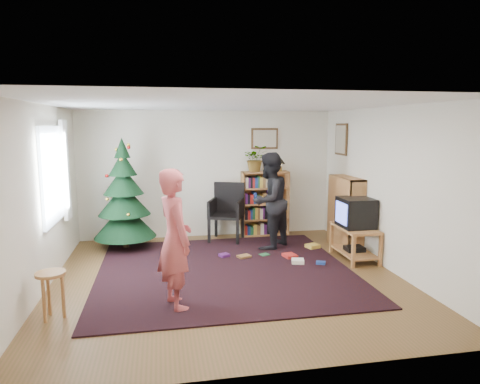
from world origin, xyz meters
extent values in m
plane|color=brown|center=(0.00, 0.00, 0.00)|extent=(5.00, 5.00, 0.00)
plane|color=white|center=(0.00, 0.00, 2.50)|extent=(5.00, 5.00, 0.00)
cube|color=silver|center=(0.00, 2.50, 1.25)|extent=(5.00, 0.02, 2.50)
cube|color=silver|center=(0.00, -2.50, 1.25)|extent=(5.00, 0.02, 2.50)
cube|color=silver|center=(-2.50, 0.00, 1.25)|extent=(0.02, 5.00, 2.50)
cube|color=silver|center=(2.50, 0.00, 1.25)|extent=(0.02, 5.00, 2.50)
cube|color=black|center=(0.00, 0.30, 0.01)|extent=(3.80, 3.60, 0.02)
cube|color=silver|center=(-2.47, 0.60, 1.50)|extent=(0.04, 1.20, 1.40)
cube|color=white|center=(-2.43, 1.30, 1.50)|extent=(0.06, 0.35, 1.60)
cube|color=#4C3319|center=(1.15, 2.48, 1.95)|extent=(0.55, 0.03, 0.42)
cube|color=beige|center=(1.15, 2.48, 1.95)|extent=(0.47, 0.01, 0.34)
cube|color=#4C3319|center=(2.48, 1.75, 1.95)|extent=(0.03, 0.50, 0.60)
cube|color=beige|center=(2.48, 1.75, 1.95)|extent=(0.01, 0.42, 0.52)
cylinder|color=#3F2816|center=(-1.58, 1.86, 0.11)|extent=(0.11, 0.11, 0.21)
cone|color=black|center=(-1.58, 1.86, 0.53)|extent=(1.10, 1.10, 0.62)
cone|color=black|center=(-1.58, 1.86, 0.90)|extent=(0.93, 0.93, 0.55)
cone|color=black|center=(-1.58, 1.86, 1.24)|extent=(0.71, 0.71, 0.49)
cone|color=black|center=(-1.58, 1.86, 1.55)|extent=(0.50, 0.50, 0.43)
cone|color=black|center=(-1.58, 1.86, 1.82)|extent=(0.28, 0.28, 0.36)
cube|color=#AC743D|center=(1.14, 2.34, 0.65)|extent=(0.95, 0.30, 1.30)
cube|color=#AC743D|center=(1.14, 2.34, 1.29)|extent=(0.95, 0.30, 0.03)
cube|color=#AC743D|center=(2.34, 1.15, 0.65)|extent=(0.30, 0.95, 1.30)
cube|color=#AC743D|center=(2.34, 1.15, 1.29)|extent=(0.30, 0.95, 0.03)
cube|color=#AC743D|center=(2.22, 0.49, 0.53)|extent=(0.52, 0.93, 0.04)
cube|color=#AC743D|center=(1.99, 0.06, 0.26)|extent=(0.05, 0.05, 0.51)
cube|color=#AC743D|center=(2.45, 0.06, 0.26)|extent=(0.05, 0.05, 0.51)
cube|color=#AC743D|center=(1.99, 0.93, 0.26)|extent=(0.05, 0.05, 0.51)
cube|color=#AC743D|center=(2.45, 0.93, 0.26)|extent=(0.05, 0.05, 0.51)
cube|color=#AC743D|center=(2.22, 0.49, 0.12)|extent=(0.48, 0.89, 0.03)
cube|color=black|center=(2.22, 0.49, 0.17)|extent=(0.30, 0.25, 0.08)
cube|color=black|center=(2.22, 0.49, 0.79)|extent=(0.50, 0.55, 0.48)
cube|color=#4F5FD7|center=(1.96, 0.49, 0.79)|extent=(0.01, 0.43, 0.35)
cube|color=black|center=(0.29, 2.02, 0.50)|extent=(0.79, 0.79, 0.05)
cube|color=black|center=(0.29, 2.30, 0.80)|extent=(0.58, 0.27, 0.61)
cube|color=black|center=(0.02, 1.74, 0.25)|extent=(0.06, 0.06, 0.50)
cube|color=black|center=(0.57, 1.74, 0.25)|extent=(0.06, 0.06, 0.50)
cube|color=black|center=(0.02, 2.29, 0.25)|extent=(0.06, 0.06, 0.50)
cube|color=black|center=(0.57, 2.29, 0.25)|extent=(0.06, 0.06, 0.50)
cylinder|color=#AC743D|center=(-2.20, -0.95, 0.54)|extent=(0.33, 0.33, 0.04)
cylinder|color=#AC743D|center=(-2.08, -0.95, 0.26)|extent=(0.04, 0.04, 0.52)
cylinder|color=#AC743D|center=(-2.26, -0.85, 0.26)|extent=(0.04, 0.04, 0.52)
cylinder|color=#AC743D|center=(-2.26, -1.06, 0.26)|extent=(0.04, 0.04, 0.52)
imported|color=#BA4A4D|center=(-0.78, -0.88, 0.86)|extent=(0.58, 0.72, 1.71)
imported|color=black|center=(0.97, 1.39, 0.87)|extent=(1.07, 1.06, 1.74)
imported|color=gray|center=(0.94, 2.34, 1.56)|extent=(0.50, 0.45, 0.52)
cylinder|color=#A57F33|center=(1.44, 2.34, 1.35)|extent=(0.09, 0.09, 0.09)
sphere|color=#FFD88C|center=(1.44, 2.34, 1.45)|extent=(0.09, 0.09, 0.09)
cone|color=black|center=(1.44, 2.34, 1.52)|extent=(0.22, 0.22, 0.15)
cube|color=#A51E19|center=(1.17, 0.73, 0.04)|extent=(0.20, 0.20, 0.08)
cube|color=navy|center=(1.55, 0.28, 0.04)|extent=(0.20, 0.20, 0.08)
cube|color=#1E592D|center=(0.78, 0.92, 0.04)|extent=(0.20, 0.20, 0.08)
cube|color=gold|center=(1.74, 1.18, 0.04)|extent=(0.20, 0.20, 0.08)
cube|color=brown|center=(0.41, 0.85, 0.04)|extent=(0.20, 0.20, 0.08)
cube|color=beige|center=(1.20, 0.41, 0.04)|extent=(0.20, 0.20, 0.08)
cube|color=#4C1959|center=(0.09, 0.96, 0.04)|extent=(0.20, 0.20, 0.08)
camera|label=1|loc=(-0.94, -5.94, 2.21)|focal=32.00mm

